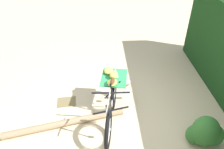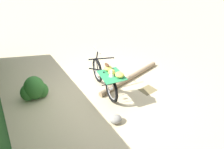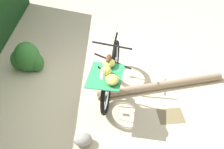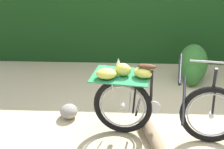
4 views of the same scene
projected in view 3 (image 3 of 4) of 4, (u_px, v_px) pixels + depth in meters
The scene contains 6 objects.
ground_plane at pixel (98, 94), 5.09m from camera, with size 60.00×60.00×0.00m, color beige.
bicycle at pixel (110, 74), 4.79m from camera, with size 0.87×1.80×1.03m.
fallen_log at pixel (161, 85), 5.18m from camera, with size 0.15×0.15×2.50m, color #937A5B.
shrub_cluster at pixel (27, 58), 5.51m from camera, with size 0.69×0.47×0.65m.
path_stone at pixel (83, 139), 4.16m from camera, with size 0.29×0.24×0.18m, color gray.
leaf_litter_patch at pixel (171, 116), 4.66m from camera, with size 0.44×0.36×0.01m, color olive.
Camera 3 is at (-0.07, -3.74, 3.48)m, focal length 43.37 mm.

